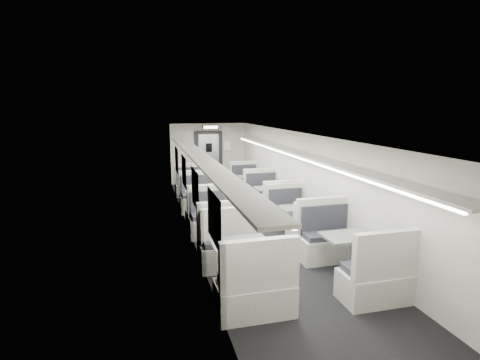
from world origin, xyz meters
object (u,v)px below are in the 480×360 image
booth_left_a (193,190)px  booth_right_b (270,200)px  booth_right_d (349,256)px  vestibule_door (209,158)px  booth_left_d (240,264)px  booth_right_c (298,221)px  booth_right_a (250,186)px  booth_left_c (219,230)px  booth_left_b (203,205)px  passenger (202,182)px  exit_sign (210,127)px

booth_left_a → booth_right_b: booth_right_b is taller
booth_right_b → booth_right_d: booth_right_d is taller
booth_right_d → vestibule_door: 9.09m
booth_left_d → booth_right_c: booth_left_d is taller
booth_right_a → booth_right_b: bearing=-90.0°
booth_right_c → vestibule_door: size_ratio=0.98×
booth_left_a → booth_left_d: 6.22m
booth_left_c → booth_right_d: size_ratio=0.97×
booth_right_c → booth_left_c: bearing=-170.9°
booth_left_b → booth_right_a: 3.02m
booth_right_a → booth_right_d: (0.00, -6.44, 0.05)m
booth_left_c → booth_right_d: (2.00, -2.00, 0.01)m
booth_left_b → booth_right_a: (2.00, 2.27, -0.04)m
booth_left_d → passenger: size_ratio=1.69×
passenger → booth_right_a: bearing=15.4°
booth_left_b → passenger: bearing=82.2°
booth_left_b → booth_right_a: size_ratio=1.10×
booth_left_a → booth_right_b: bearing=-44.4°
booth_right_a → exit_sign: (-1.00, 2.09, 1.91)m
booth_right_d → booth_left_b: bearing=115.6°
passenger → booth_right_c: bearing=-63.3°
exit_sign → booth_right_c: bearing=-80.8°
booth_right_b → exit_sign: bearing=103.6°
booth_right_b → booth_right_d: bearing=-90.0°
booth_left_d → booth_right_b: bearing=64.8°
booth_right_c → vestibule_door: 6.80m
booth_right_b → vestibule_door: vestibule_door is taller
exit_sign → booth_right_a: bearing=-64.4°
booth_right_c → booth_left_d: bearing=-132.4°
booth_left_c → booth_left_d: (0.00, -1.87, 0.02)m
booth_left_a → passenger: 0.54m
booth_left_a → booth_left_c: bearing=-90.0°
exit_sign → passenger: bearing=-106.5°
booth_left_a → booth_right_d: (2.00, -6.35, 0.05)m
booth_right_a → vestibule_door: vestibule_door is taller
booth_right_d → booth_right_b: bearing=90.0°
passenger → booth_right_d: bearing=-72.5°
booth_left_a → booth_right_d: 6.66m
passenger → exit_sign: 3.07m
passenger → vestibule_door: bearing=77.3°
booth_right_b → booth_right_d: size_ratio=0.92×
booth_right_d → vestibule_door: (-1.00, 9.01, 0.62)m
booth_left_d → booth_right_a: size_ratio=1.15×
booth_left_c → exit_sign: exit_sign is taller
booth_left_b → booth_left_d: bearing=-90.0°
booth_left_d → vestibule_door: 8.96m
exit_sign → booth_left_d: bearing=-96.8°
booth_right_b → booth_left_a: bearing=135.6°
booth_left_a → vestibule_door: 2.92m
booth_left_d → booth_right_c: 2.96m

